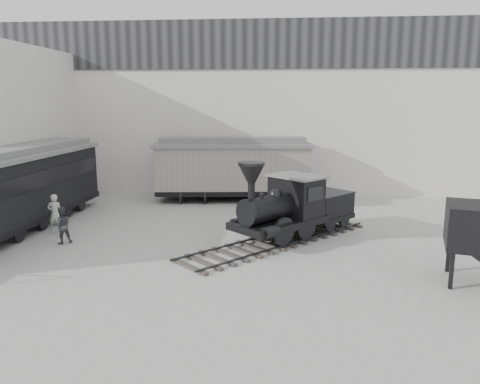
# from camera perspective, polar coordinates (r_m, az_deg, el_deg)

# --- Properties ---
(ground) EXTENTS (90.00, 90.00, 0.00)m
(ground) POSITION_cam_1_polar(r_m,az_deg,el_deg) (17.46, -2.98, -9.28)
(ground) COLOR #9E9E9B
(north_wall) EXTENTS (34.00, 2.51, 11.00)m
(north_wall) POSITION_cam_1_polar(r_m,az_deg,el_deg) (31.28, 0.73, 10.13)
(north_wall) COLOR silver
(north_wall) RESTS_ON ground
(locomotive) EXTENTS (8.50, 8.83, 3.56)m
(locomotive) POSITION_cam_1_polar(r_m,az_deg,el_deg) (20.76, 6.18, -2.23)
(locomotive) COLOR #322E2B
(locomotive) RESTS_ON ground
(boxcar) EXTENTS (9.78, 3.92, 3.90)m
(boxcar) POSITION_cam_1_polar(r_m,az_deg,el_deg) (28.71, -0.92, 3.02)
(boxcar) COLOR black
(boxcar) RESTS_ON ground
(passenger_coach) EXTENTS (3.43, 13.81, 3.67)m
(passenger_coach) POSITION_cam_1_polar(r_m,az_deg,el_deg) (24.04, -25.96, 0.27)
(passenger_coach) COLOR black
(passenger_coach) RESTS_ON ground
(visitor_a) EXTENTS (0.73, 0.53, 1.84)m
(visitor_a) POSITION_cam_1_polar(r_m,az_deg,el_deg) (23.34, -21.62, -2.46)
(visitor_a) COLOR beige
(visitor_a) RESTS_ON ground
(visitor_b) EXTENTS (0.99, 0.94, 1.61)m
(visitor_b) POSITION_cam_1_polar(r_m,az_deg,el_deg) (21.54, -20.89, -3.81)
(visitor_b) COLOR #3B3C41
(visitor_b) RESTS_ON ground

